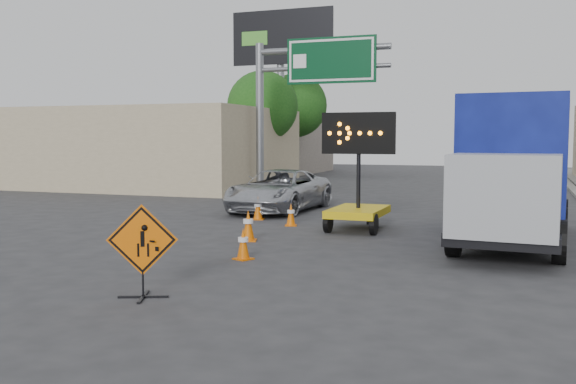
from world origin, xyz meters
The scene contains 15 objects.
ground centered at (0.00, 0.00, 0.00)m, with size 100.00×100.00×0.00m, color #2D2D30.
storefront_left_near centered at (-14.00, 20.00, 2.00)m, with size 14.00×10.00×4.00m, color #BFAE8A.
storefront_left_far centered at (-15.00, 34.00, 2.20)m, with size 12.00×10.00×4.40m, color gray.
highway_gantry centered at (-4.43, 17.96, 5.07)m, with size 6.18×0.38×6.90m.
billboard centered at (-8.35, 25.87, 7.35)m, with size 6.10×0.54×9.85m.
tree_left_near centered at (-8.00, 22.00, 4.16)m, with size 3.71×3.71×6.03m.
tree_left_far centered at (-9.00, 30.00, 4.60)m, with size 4.10×4.10×6.66m.
construction_sign centered at (-0.85, -0.57, 0.80)m, with size 1.06×0.77×1.51m.
arrow_board centered at (0.58, 7.98, 0.72)m, with size 2.05×2.29×3.24m.
pickup_truck centered at (-3.10, 11.51, 0.72)m, with size 2.39×5.18×1.44m, color #B2B4BA.
box_truck centered at (4.67, 7.24, 1.59)m, with size 2.73×7.50×3.50m.
cone_a centered at (-0.66, 2.94, 0.33)m, with size 0.45×0.45×0.67m.
cone_b centered at (-1.52, 5.20, 0.39)m, with size 0.50×0.50×0.78m.
cone_c centered at (-1.45, 8.13, 0.33)m, with size 0.41×0.41×0.66m.
cone_d centered at (-2.89, 9.09, 0.36)m, with size 0.44×0.44×0.73m.
Camera 1 is at (4.77, -9.25, 2.57)m, focal length 40.00 mm.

